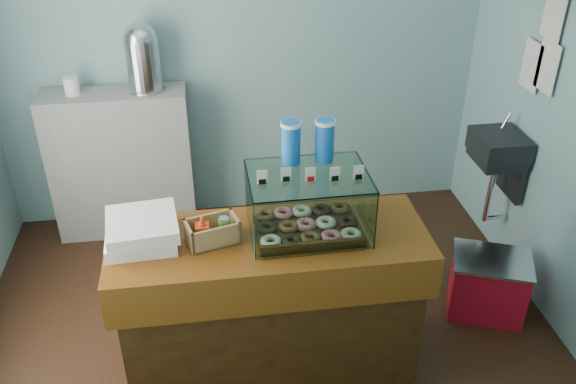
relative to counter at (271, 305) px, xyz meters
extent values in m
plane|color=black|center=(0.00, 0.25, -0.46)|extent=(3.50, 3.50, 0.00)
cube|color=#7DADB6|center=(0.00, 1.75, 0.94)|extent=(3.50, 0.04, 2.80)
cube|color=#7DADB6|center=(0.00, -1.25, 0.94)|extent=(3.50, 0.04, 2.80)
cube|color=black|center=(1.58, 0.80, 0.44)|extent=(0.30, 0.35, 0.15)
cube|color=black|center=(1.71, 0.80, 0.24)|extent=(0.04, 0.30, 0.35)
cylinder|color=silver|center=(1.65, 0.90, 0.56)|extent=(0.02, 0.02, 0.12)
cylinder|color=silver|center=(1.58, 0.80, 0.09)|extent=(0.04, 0.04, 0.45)
cube|color=silver|center=(1.73, 0.70, 0.99)|extent=(0.01, 0.21, 0.30)
cube|color=silver|center=(1.73, 0.87, 0.94)|extent=(0.01, 0.21, 0.30)
cube|color=silver|center=(1.73, 0.75, 1.29)|extent=(0.01, 0.21, 0.30)
cube|color=#44260D|center=(0.00, 0.00, -0.04)|extent=(1.50, 0.56, 0.84)
cube|color=#492509|center=(0.00, 0.00, 0.41)|extent=(1.60, 0.60, 0.06)
cube|color=#492509|center=(0.00, -0.28, 0.29)|extent=(1.60, 0.04, 0.18)
cube|color=#939396|center=(-0.90, 1.57, 0.09)|extent=(1.00, 0.32, 1.10)
cube|color=#372210|center=(0.20, 0.03, 0.45)|extent=(0.52, 0.37, 0.02)
torus|color=beige|center=(0.00, -0.09, 0.48)|extent=(0.10, 0.10, 0.03)
torus|color=black|center=(0.10, -0.09, 0.48)|extent=(0.10, 0.10, 0.03)
torus|color=brown|center=(0.20, -0.09, 0.48)|extent=(0.10, 0.10, 0.03)
torus|color=#E46B82|center=(0.30, -0.09, 0.48)|extent=(0.10, 0.10, 0.03)
torus|color=beige|center=(0.40, -0.09, 0.48)|extent=(0.10, 0.10, 0.03)
torus|color=black|center=(0.00, 0.03, 0.48)|extent=(0.10, 0.10, 0.03)
torus|color=brown|center=(0.10, 0.03, 0.48)|extent=(0.10, 0.10, 0.03)
torus|color=#E46B82|center=(0.20, 0.03, 0.48)|extent=(0.10, 0.10, 0.03)
torus|color=beige|center=(0.30, 0.03, 0.48)|extent=(0.10, 0.10, 0.03)
torus|color=black|center=(0.40, 0.04, 0.48)|extent=(0.10, 0.10, 0.03)
torus|color=brown|center=(0.00, 0.16, 0.48)|extent=(0.10, 0.10, 0.03)
torus|color=#E46B82|center=(0.10, 0.16, 0.48)|extent=(0.10, 0.10, 0.03)
torus|color=beige|center=(0.19, 0.16, 0.48)|extent=(0.10, 0.10, 0.03)
torus|color=black|center=(0.29, 0.16, 0.48)|extent=(0.10, 0.10, 0.03)
torus|color=brown|center=(0.39, 0.16, 0.48)|extent=(0.10, 0.10, 0.03)
cube|color=white|center=(0.20, -0.18, 0.60)|extent=(0.58, 0.01, 0.31)
cube|color=white|center=(0.19, 0.24, 0.60)|extent=(0.58, 0.01, 0.31)
cube|color=white|center=(-0.09, 0.03, 0.60)|extent=(0.01, 0.42, 0.31)
cube|color=white|center=(0.48, 0.04, 0.60)|extent=(0.01, 0.42, 0.31)
cube|color=white|center=(0.20, 0.03, 0.76)|extent=(0.59, 0.44, 0.01)
cube|color=silver|center=(-0.03, -0.02, 0.80)|extent=(0.05, 0.00, 0.07)
cube|color=black|center=(-0.03, -0.02, 0.77)|extent=(0.03, 0.02, 0.02)
cube|color=silver|center=(0.08, -0.02, 0.80)|extent=(0.05, 0.00, 0.07)
cube|color=black|center=(0.08, -0.02, 0.77)|extent=(0.03, 0.02, 0.02)
cube|color=silver|center=(0.20, -0.02, 0.80)|extent=(0.05, 0.00, 0.07)
cube|color=#B00E18|center=(0.20, -0.02, 0.77)|extent=(0.03, 0.02, 0.02)
cube|color=silver|center=(0.31, -0.02, 0.80)|extent=(0.05, 0.00, 0.07)
cube|color=black|center=(0.31, -0.02, 0.77)|extent=(0.03, 0.02, 0.02)
cube|color=silver|center=(0.42, -0.01, 0.80)|extent=(0.05, 0.00, 0.07)
cube|color=black|center=(0.42, -0.01, 0.77)|extent=(0.03, 0.02, 0.02)
cylinder|color=blue|center=(0.13, 0.17, 0.87)|extent=(0.09, 0.09, 0.22)
cylinder|color=white|center=(0.13, 0.17, 0.97)|extent=(0.10, 0.10, 0.02)
cylinder|color=blue|center=(0.30, 0.17, 0.87)|extent=(0.09, 0.09, 0.22)
cylinder|color=white|center=(0.30, 0.17, 0.97)|extent=(0.10, 0.10, 0.02)
cube|color=tan|center=(-0.28, 0.00, 0.45)|extent=(0.28, 0.21, 0.01)
cube|color=tan|center=(-0.26, -0.06, 0.50)|extent=(0.24, 0.08, 0.12)
cube|color=tan|center=(-0.30, 0.07, 0.50)|extent=(0.24, 0.08, 0.12)
cube|color=tan|center=(-0.39, -0.03, 0.50)|extent=(0.05, 0.15, 0.12)
cube|color=tan|center=(-0.16, 0.04, 0.50)|extent=(0.05, 0.15, 0.12)
imported|color=#DA4414|center=(-0.33, -0.01, 0.53)|extent=(0.08, 0.09, 0.15)
cylinder|color=#3E9228|center=(-0.22, 0.02, 0.50)|extent=(0.06, 0.06, 0.10)
cylinder|color=silver|center=(-0.22, 0.02, 0.56)|extent=(0.05, 0.05, 0.01)
cube|color=white|center=(-0.63, 0.06, 0.48)|extent=(0.35, 0.35, 0.07)
cube|color=white|center=(-0.62, 0.05, 0.54)|extent=(0.37, 0.37, 0.07)
cylinder|color=silver|center=(-0.66, 1.58, 0.65)|extent=(0.26, 0.26, 0.01)
cylinder|color=silver|center=(-0.66, 1.58, 0.83)|extent=(0.23, 0.23, 0.35)
sphere|color=silver|center=(-0.66, 1.58, 1.00)|extent=(0.23, 0.23, 0.23)
cube|color=red|center=(1.39, 0.28, -0.26)|extent=(0.53, 0.47, 0.39)
cube|color=silver|center=(1.39, 0.28, -0.06)|extent=(0.56, 0.50, 0.02)
camera|label=1|loc=(-0.27, -2.47, 2.19)|focal=38.00mm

